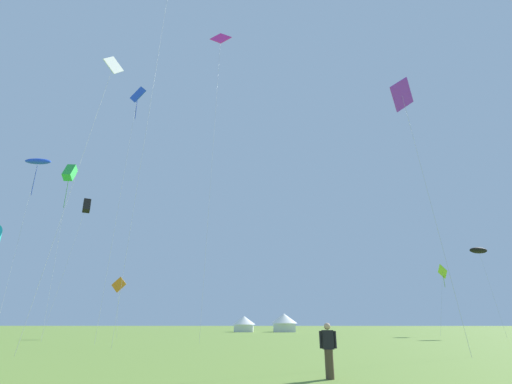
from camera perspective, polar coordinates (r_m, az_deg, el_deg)
kite_purple_diamond at (r=28.87m, az=21.48°, el=13.50°), size 2.19×1.91×18.11m
kite_blue_diamond at (r=44.12m, az=-17.69°, el=13.63°), size 2.27×2.22×26.72m
kite_black_parafoil at (r=58.56m, az=30.90°, el=-7.69°), size 3.25×2.93×11.35m
kite_green_box at (r=48.53m, az=-26.61°, el=2.62°), size 1.72×2.67×19.32m
kite_black_box at (r=54.47m, az=-24.50°, el=-1.95°), size 3.22×1.72×17.40m
kite_magenta_diamond at (r=47.46m, az=-5.46°, el=21.93°), size 2.60×1.41×34.70m
kite_lime_diamond at (r=61.97m, az=26.66°, el=-10.93°), size 2.50×2.24×9.85m
kite_white_diamond at (r=32.25m, az=-21.22°, el=16.95°), size 2.48×2.96×21.59m
kite_orange_diamond at (r=49.91m, az=-20.26°, el=-13.20°), size 2.01×1.11×7.10m
kite_blue_parafoil at (r=56.05m, az=-30.39°, el=4.03°), size 3.36×2.87×22.09m
person_spectator at (r=13.64m, az=11.05°, el=-22.78°), size 0.57×0.28×1.73m
festival_tent_right at (r=76.26m, az=-1.86°, el=-19.42°), size 4.46×4.46×2.90m
festival_tent_left at (r=76.19m, az=4.31°, el=-19.18°), size 5.18×5.18×3.37m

